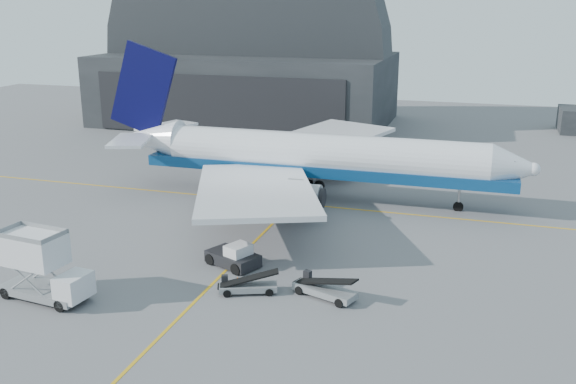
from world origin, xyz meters
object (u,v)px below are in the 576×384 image
(airliner, at_px, (307,156))
(belt_loader_a, at_px, (247,286))
(catering_truck, at_px, (41,267))
(belt_loader_b, at_px, (324,289))
(pushback_tug, at_px, (234,257))

(airliner, height_order, belt_loader_a, airliner)
(airliner, bearing_deg, belt_loader_a, -84.74)
(catering_truck, xyz_separation_m, belt_loader_b, (19.52, 6.27, -1.86))
(pushback_tug, distance_m, belt_loader_a, 5.27)
(belt_loader_a, bearing_deg, airliner, 74.45)
(belt_loader_a, distance_m, belt_loader_b, 5.72)
(airliner, bearing_deg, pushback_tug, -91.56)
(catering_truck, distance_m, belt_loader_b, 20.58)
(catering_truck, xyz_separation_m, pushback_tug, (11.06, 9.70, -1.70))
(pushback_tug, relative_size, belt_loader_a, 1.09)
(pushback_tug, xyz_separation_m, belt_loader_b, (8.46, -3.43, -0.16))
(belt_loader_b, bearing_deg, catering_truck, -142.52)
(belt_loader_b, bearing_deg, airliner, 128.09)
(catering_truck, bearing_deg, pushback_tug, 47.98)
(pushback_tug, relative_size, belt_loader_b, 0.96)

